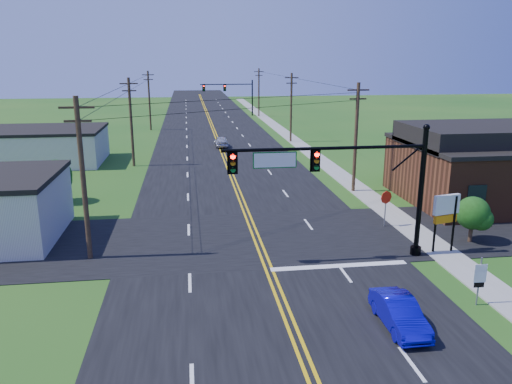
{
  "coord_description": "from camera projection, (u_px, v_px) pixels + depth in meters",
  "views": [
    {
      "loc": [
        -3.84,
        -17.07,
        10.88
      ],
      "look_at": [
        -0.11,
        10.0,
        3.52
      ],
      "focal_mm": 35.0,
      "sensor_mm": 36.0,
      "label": 1
    }
  ],
  "objects": [
    {
      "name": "tree_right_back",
      "position": [
        405.0,
        151.0,
        45.96
      ],
      "size": [
        3.0,
        3.0,
        4.1
      ],
      "color": "#332017",
      "rests_on": "ground"
    },
    {
      "name": "blue_car",
      "position": [
        399.0,
        314.0,
        20.66
      ],
      "size": [
        1.35,
        3.83,
        1.26
      ],
      "primitive_type": "imported",
      "rotation": [
        0.0,
        0.0,
        -0.01
      ],
      "color": "#0C08AF",
      "rests_on": "ground"
    },
    {
      "name": "tree_left",
      "position": [
        56.0,
        175.0,
        38.3
      ],
      "size": [
        2.4,
        2.4,
        3.37
      ],
      "color": "#332017",
      "rests_on": "ground"
    },
    {
      "name": "utility_pole_right_c",
      "position": [
        259.0,
        92.0,
        94.33
      ],
      "size": [
        1.8,
        0.28,
        9.0
      ],
      "color": "#332017",
      "rests_on": "ground"
    },
    {
      "name": "brick_building",
      "position": [
        497.0,
        171.0,
        38.9
      ],
      "size": [
        14.2,
        11.2,
        4.7
      ],
      "color": "#592D19",
      "rests_on": "ground"
    },
    {
      "name": "stop_sign",
      "position": [
        386.0,
        201.0,
        32.72
      ],
      "size": [
        0.85,
        0.31,
        2.49
      ],
      "rotation": [
        0.0,
        0.0,
        0.31
      ],
      "color": "slate",
      "rests_on": "ground"
    },
    {
      "name": "road_cross",
      "position": [
        253.0,
        238.0,
        31.13
      ],
      "size": [
        70.0,
        10.0,
        0.04
      ],
      "primitive_type": "cube",
      "color": "black",
      "rests_on": "ground"
    },
    {
      "name": "pylon_sign",
      "position": [
        446.0,
        211.0,
        28.2
      ],
      "size": [
        1.68,
        0.62,
        3.45
      ],
      "rotation": [
        0.0,
        0.0,
        0.24
      ],
      "color": "black",
      "rests_on": "ground"
    },
    {
      "name": "utility_pole_left_c",
      "position": [
        149.0,
        99.0,
        76.49
      ],
      "size": [
        1.8,
        0.28,
        9.0
      ],
      "color": "#332017",
      "rests_on": "ground"
    },
    {
      "name": "cream_bldg_far",
      "position": [
        44.0,
        146.0,
        53.02
      ],
      "size": [
        12.2,
        9.2,
        3.7
      ],
      "color": "beige",
      "rests_on": "ground"
    },
    {
      "name": "utility_pole_left_a",
      "position": [
        83.0,
        177.0,
        26.75
      ],
      "size": [
        1.8,
        0.28,
        9.0
      ],
      "color": "#332017",
      "rests_on": "ground"
    },
    {
      "name": "signal_mast_far",
      "position": [
        230.0,
        92.0,
        95.59
      ],
      "size": [
        10.98,
        0.6,
        7.48
      ],
      "color": "black",
      "rests_on": "ground"
    },
    {
      "name": "road_main",
      "position": [
        217.0,
        141.0,
        67.48
      ],
      "size": [
        16.0,
        220.0,
        0.04
      ],
      "primitive_type": "cube",
      "color": "black",
      "rests_on": "ground"
    },
    {
      "name": "distant_car",
      "position": [
        221.0,
        142.0,
        62.81
      ],
      "size": [
        1.62,
        3.92,
        1.33
      ],
      "primitive_type": "imported",
      "rotation": [
        0.0,
        0.0,
        3.15
      ],
      "color": "#B6B6BB",
      "rests_on": "ground"
    },
    {
      "name": "utility_pole_left_b",
      "position": [
        131.0,
        121.0,
        50.66
      ],
      "size": [
        1.8,
        0.28,
        9.0
      ],
      "color": "#332017",
      "rests_on": "ground"
    },
    {
      "name": "utility_pole_right_b",
      "position": [
        291.0,
        106.0,
        65.64
      ],
      "size": [
        1.8,
        0.28,
        9.0
      ],
      "color": "#332017",
      "rests_on": "ground"
    },
    {
      "name": "utility_pole_right_a",
      "position": [
        356.0,
        136.0,
        40.77
      ],
      "size": [
        1.8,
        0.28,
        9.0
      ],
      "color": "#332017",
      "rests_on": "ground"
    },
    {
      "name": "route_sign",
      "position": [
        480.0,
        278.0,
        22.35
      ],
      "size": [
        0.58,
        0.1,
        2.32
      ],
      "rotation": [
        0.0,
        0.0,
        -0.04
      ],
      "color": "slate",
      "rests_on": "ground"
    },
    {
      "name": "sidewalk",
      "position": [
        310.0,
        152.0,
        59.3
      ],
      "size": [
        2.0,
        160.0,
        0.08
      ],
      "primitive_type": "cube",
      "color": "gray",
      "rests_on": "ground"
    },
    {
      "name": "ground",
      "position": [
        293.0,
        343.0,
        19.66
      ],
      "size": [
        260.0,
        260.0,
        0.0
      ],
      "primitive_type": "plane",
      "color": "#1A4B15",
      "rests_on": "ground"
    },
    {
      "name": "signal_mast_main",
      "position": [
        343.0,
        176.0,
        26.65
      ],
      "size": [
        11.3,
        0.6,
        7.48
      ],
      "color": "black",
      "rests_on": "ground"
    },
    {
      "name": "shrub_corner",
      "position": [
        473.0,
        213.0,
        29.98
      ],
      "size": [
        2.0,
        2.0,
        2.86
      ],
      "color": "#332017",
      "rests_on": "ground"
    }
  ]
}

